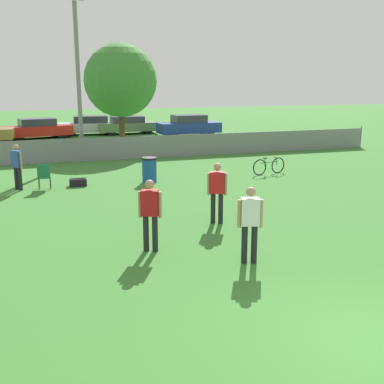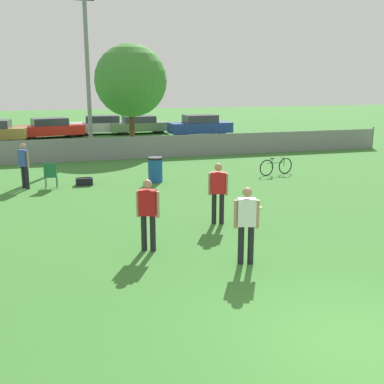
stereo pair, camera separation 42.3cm
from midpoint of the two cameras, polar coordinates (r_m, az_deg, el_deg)
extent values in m
plane|color=#38722D|center=(7.88, 19.10, -16.58)|extent=(120.00, 120.00, 0.00)
cube|color=gray|center=(23.96, -7.72, 5.21)|extent=(26.87, 0.03, 1.10)
cylinder|color=slate|center=(29.53, 18.98, 6.21)|extent=(0.07, 0.07, 1.21)
cylinder|color=gray|center=(24.23, -13.80, 12.48)|extent=(0.20, 0.20, 7.36)
cylinder|color=#4C331E|center=(27.71, -8.74, 7.46)|extent=(0.32, 0.32, 2.27)
sphere|color=#3D7F33|center=(27.58, -8.94, 12.92)|extent=(4.02, 4.02, 4.02)
cylinder|color=black|center=(10.27, 5.06, -6.19)|extent=(0.13, 0.13, 0.84)
cylinder|color=black|center=(10.30, 6.21, -6.16)|extent=(0.13, 0.13, 0.84)
cube|color=silver|center=(10.07, 5.72, -2.35)|extent=(0.42, 0.32, 0.58)
sphere|color=tan|center=(9.97, 5.78, 0.01)|extent=(0.21, 0.21, 0.21)
cylinder|color=tan|center=(10.05, 4.43, -2.58)|extent=(0.08, 0.08, 0.60)
cylinder|color=tan|center=(10.12, 7.00, -2.54)|extent=(0.08, 0.08, 0.60)
cylinder|color=black|center=(11.02, -6.57, -4.87)|extent=(0.13, 0.13, 0.84)
cylinder|color=black|center=(10.97, -5.52, -4.92)|extent=(0.13, 0.13, 0.84)
cube|color=#B21419|center=(10.79, -6.14, -1.30)|extent=(0.43, 0.36, 0.58)
sphere|color=tan|center=(10.70, -6.19, 0.90)|extent=(0.21, 0.21, 0.21)
cylinder|color=tan|center=(10.85, -7.31, -1.46)|extent=(0.08, 0.08, 0.60)
cylinder|color=tan|center=(10.76, -4.94, -1.53)|extent=(0.08, 0.08, 0.60)
cylinder|color=black|center=(13.04, 1.58, -1.93)|extent=(0.13, 0.13, 0.84)
cylinder|color=black|center=(13.03, 2.49, -1.95)|extent=(0.13, 0.13, 0.84)
cube|color=red|center=(12.87, 2.06, 1.13)|extent=(0.43, 0.35, 0.58)
sphere|color=tan|center=(12.78, 2.08, 2.99)|extent=(0.21, 0.21, 0.21)
cylinder|color=tan|center=(12.88, 1.04, 0.97)|extent=(0.08, 0.08, 0.60)
cylinder|color=tan|center=(12.87, 3.07, 0.94)|extent=(0.08, 0.08, 0.60)
cylinder|color=black|center=(18.06, -20.33, 1.46)|extent=(0.13, 0.13, 0.82)
cylinder|color=black|center=(18.21, -20.73, 1.52)|extent=(0.13, 0.13, 0.82)
cube|color=#2D4C9E|center=(18.02, -20.71, 3.67)|extent=(0.40, 0.41, 0.58)
sphere|color=tan|center=(17.96, -20.82, 5.01)|extent=(0.21, 0.21, 0.21)
cylinder|color=tan|center=(17.85, -20.25, 3.50)|extent=(0.08, 0.08, 0.60)
cylinder|color=tan|center=(18.19, -21.14, 3.60)|extent=(0.08, 0.08, 0.60)
cylinder|color=yellow|center=(14.88, 6.55, -1.74)|extent=(0.29, 0.29, 0.03)
torus|color=yellow|center=(14.88, 6.55, -1.73)|extent=(0.30, 0.30, 0.03)
cylinder|color=#333338|center=(18.21, -17.05, 1.14)|extent=(0.02, 0.02, 0.41)
cylinder|color=#333338|center=(18.24, -18.26, 1.08)|extent=(0.02, 0.02, 0.41)
cylinder|color=#333338|center=(17.83, -17.11, 0.89)|extent=(0.02, 0.02, 0.41)
cylinder|color=#333338|center=(17.86, -18.35, 0.82)|extent=(0.02, 0.02, 0.41)
cube|color=#1E663F|center=(17.99, -17.74, 1.67)|extent=(0.47, 0.47, 0.03)
cube|color=#1E663F|center=(17.74, -17.84, 2.38)|extent=(0.44, 0.06, 0.50)
torus|color=black|center=(19.78, 7.41, 2.91)|extent=(0.66, 0.17, 0.67)
torus|color=black|center=(20.36, 9.57, 3.14)|extent=(0.66, 0.17, 0.67)
cylinder|color=#267238|center=(20.04, 8.52, 3.51)|extent=(0.87, 0.21, 0.04)
cylinder|color=#267238|center=(19.91, 8.05, 3.46)|extent=(0.03, 0.03, 0.34)
cylinder|color=#267238|center=(20.28, 9.42, 3.60)|extent=(0.03, 0.03, 0.31)
cube|color=black|center=(19.88, 8.06, 4.01)|extent=(0.17, 0.09, 0.04)
cylinder|color=black|center=(20.26, 9.44, 4.03)|extent=(0.11, 0.44, 0.03)
cylinder|color=#194C99|center=(18.38, -5.73, 2.50)|extent=(0.54, 0.54, 0.87)
cylinder|color=black|center=(18.29, -5.77, 3.97)|extent=(0.57, 0.57, 0.08)
cube|color=black|center=(18.23, -14.01, 1.12)|extent=(0.61, 0.33, 0.27)
cube|color=black|center=(18.20, -14.03, 1.59)|extent=(0.51, 0.04, 0.02)
cylinder|color=black|center=(33.52, -21.79, 6.22)|extent=(0.62, 0.24, 0.61)
cylinder|color=black|center=(34.97, -16.24, 6.88)|extent=(0.63, 0.30, 0.61)
cylinder|color=black|center=(33.59, -15.63, 6.68)|extent=(0.63, 0.30, 0.61)
cylinder|color=black|center=(34.43, -20.59, 6.48)|extent=(0.63, 0.30, 0.61)
cylinder|color=black|center=(33.02, -20.15, 6.26)|extent=(0.63, 0.30, 0.61)
cube|color=red|center=(33.96, -18.17, 6.93)|extent=(4.58, 2.51, 0.64)
cube|color=#2D333D|center=(33.91, -18.23, 7.88)|extent=(2.50, 1.89, 0.48)
cylinder|color=black|center=(36.14, -10.13, 7.41)|extent=(0.65, 0.21, 0.64)
cylinder|color=black|center=(34.70, -9.87, 7.19)|extent=(0.65, 0.21, 0.64)
cylinder|color=black|center=(35.96, -14.55, 7.17)|extent=(0.65, 0.21, 0.64)
cylinder|color=black|center=(34.51, -14.47, 6.94)|extent=(0.65, 0.21, 0.64)
cube|color=#B7B7BC|center=(35.28, -12.27, 7.52)|extent=(4.53, 1.85, 0.64)
cube|color=#2D333D|center=(35.23, -12.31, 8.43)|extent=(2.38, 1.56, 0.48)
cylinder|color=black|center=(36.37, -6.23, 7.58)|extent=(0.66, 0.22, 0.65)
cylinder|color=black|center=(34.96, -5.57, 7.37)|extent=(0.66, 0.22, 0.65)
cylinder|color=black|center=(35.74, -10.37, 7.35)|extent=(0.66, 0.22, 0.65)
cylinder|color=black|center=(34.31, -9.87, 7.13)|extent=(0.66, 0.22, 0.65)
cube|color=#59724C|center=(35.30, -8.01, 7.68)|extent=(4.38, 1.94, 0.60)
cube|color=#2D333D|center=(35.26, -8.03, 8.53)|extent=(2.31, 1.62, 0.45)
cylinder|color=black|center=(35.29, 0.95, 7.46)|extent=(0.63, 0.20, 0.62)
cylinder|color=black|center=(33.95, 1.86, 7.23)|extent=(0.63, 0.20, 0.62)
cylinder|color=black|center=(34.40, -3.27, 7.30)|extent=(0.63, 0.20, 0.62)
cylinder|color=black|center=(33.02, -2.51, 7.06)|extent=(0.63, 0.20, 0.62)
cube|color=navy|center=(34.12, -0.72, 7.65)|extent=(4.42, 1.84, 0.70)
cube|color=#2D333D|center=(34.06, -0.73, 8.69)|extent=(2.32, 1.56, 0.53)
camera|label=1|loc=(0.21, -91.00, -0.23)|focal=45.00mm
camera|label=2|loc=(0.21, 89.00, 0.23)|focal=45.00mm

